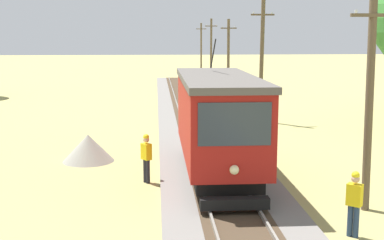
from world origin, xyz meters
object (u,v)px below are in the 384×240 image
utility_pole_far (228,56)px  second_worker (146,156)px  gravel_pile (88,148)px  utility_pole_mid (262,60)px  utility_pole_distant (211,49)px  red_tram (218,121)px  utility_pole_near_tram (370,98)px  track_worker (354,201)px  utility_pole_horizon (201,47)px

utility_pole_far → second_worker: 27.62m
second_worker → utility_pole_far: bearing=-138.1°
gravel_pile → utility_pole_mid: bearing=45.0°
utility_pole_distant → gravel_pile: size_ratio=3.24×
red_tram → utility_pole_mid: 13.03m
utility_pole_near_tram → gravel_pile: utility_pole_near_tram is taller
red_tram → track_worker: size_ratio=4.79×
utility_pole_mid → second_worker: 14.46m
utility_pole_distant → track_worker: bearing=-91.5°
second_worker → utility_pole_horizon: bearing=-131.1°
red_tram → utility_pole_horizon: bearing=85.6°
utility_pole_horizon → track_worker: (-1.18, -59.09, -2.49)m
utility_pole_mid → gravel_pile: bearing=-135.0°
utility_pole_mid → track_worker: (-1.18, -17.89, -2.75)m
utility_pole_distant → second_worker: 41.39m
track_worker → utility_pole_near_tram: bearing=-167.8°
red_tram → utility_pole_near_tram: (4.10, -3.46, 1.21)m
gravel_pile → utility_pole_distant: bearing=76.2°
utility_pole_horizon → second_worker: utility_pole_horizon is taller
utility_pole_near_tram → second_worker: 7.81m
utility_pole_horizon → track_worker: utility_pole_horizon is taller
gravel_pile → track_worker: 11.84m
utility_pole_horizon → gravel_pile: bearing=-100.3°
utility_pole_distant → utility_pole_horizon: bearing=90.0°
red_tram → utility_pole_horizon: utility_pole_horizon is taller
red_tram → track_worker: red_tram is taller
red_tram → utility_pole_mid: bearing=71.5°
red_tram → track_worker: 6.45m
utility_pole_near_tram → track_worker: size_ratio=3.71×
utility_pole_mid → red_tram: bearing=-108.5°
utility_pole_distant → second_worker: size_ratio=3.91×
utility_pole_mid → utility_pole_near_tram: bearing=-90.0°
track_worker → red_tram: bearing=-111.7°
red_tram → utility_pole_distant: bearing=84.2°
utility_pole_mid → utility_pole_horizon: (0.00, 41.19, -0.26)m
utility_pole_near_tram → utility_pole_far: bearing=90.0°
red_tram → second_worker: size_ratio=4.79×
utility_pole_near_tram → utility_pole_mid: utility_pole_mid is taller
utility_pole_distant → utility_pole_far: bearing=-90.0°
utility_pole_near_tram → gravel_pile: size_ratio=3.08×
utility_pole_far → utility_pole_distant: (0.00, 14.07, 0.22)m
utility_pole_near_tram → second_worker: utility_pole_near_tram is taller
red_tram → utility_pole_far: (4.10, 26.45, 1.18)m
utility_pole_near_tram → utility_pole_mid: 15.74m
utility_pole_horizon → gravel_pile: utility_pole_horizon is taller
track_worker → second_worker: bearing=-93.5°
utility_pole_near_tram → utility_pole_far: size_ratio=1.01×
utility_pole_near_tram → utility_pole_mid: size_ratio=0.91×
utility_pole_far → utility_pole_horizon: 27.02m
red_tram → utility_pole_distant: utility_pole_distant is taller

